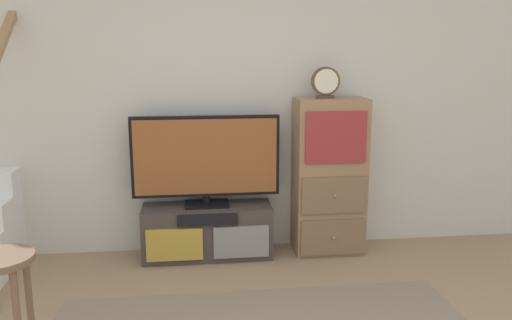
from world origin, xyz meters
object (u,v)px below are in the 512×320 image
at_px(desk_clock, 326,83).
at_px(bar_stool_near, 2,289).
at_px(media_console, 207,231).
at_px(side_cabinet, 329,177).
at_px(television, 206,158).

xyz_separation_m(desk_clock, bar_stool_near, (-2.03, -1.56, -0.92)).
bearing_deg(media_console, bar_stool_near, -124.07).
height_order(side_cabinet, bar_stool_near, side_cabinet).
distance_m(television, bar_stool_near, 1.93).
xyz_separation_m(media_console, desk_clock, (0.97, -0.00, 1.22)).
height_order(media_console, side_cabinet, side_cabinet).
height_order(media_console, bar_stool_near, bar_stool_near).
distance_m(media_console, side_cabinet, 1.11).
bearing_deg(desk_clock, media_console, 179.72).
height_order(television, bar_stool_near, television).
bearing_deg(television, desk_clock, -1.69).
distance_m(media_console, bar_stool_near, 1.91).
xyz_separation_m(media_console, side_cabinet, (1.03, 0.01, 0.44)).
bearing_deg(television, side_cabinet, -0.76).
distance_m(desk_clock, bar_stool_near, 2.72).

